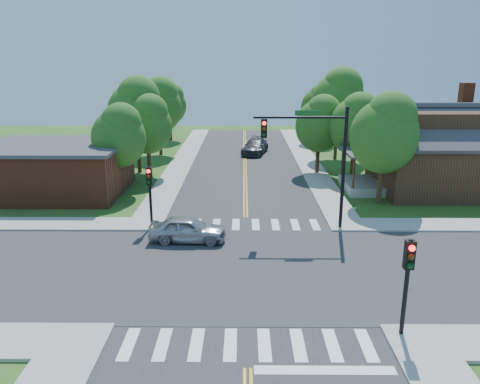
{
  "coord_description": "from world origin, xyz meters",
  "views": [
    {
      "loc": [
        -0.16,
        -20.57,
        9.76
      ],
      "look_at": [
        -0.35,
        5.84,
        2.2
      ],
      "focal_mm": 35.0,
      "sensor_mm": 36.0,
      "label": 1
    }
  ],
  "objects_px": {
    "car_silver": "(188,230)",
    "car_dgrey": "(255,147)",
    "signal_pole_nw": "(150,185)",
    "signal_mast_ne": "(315,148)",
    "signal_pole_se": "(408,270)",
    "house_ne": "(446,147)"
  },
  "relations": [
    {
      "from": "car_silver",
      "to": "car_dgrey",
      "type": "xyz_separation_m",
      "value": [
        4.29,
        24.73,
        0.06
      ]
    },
    {
      "from": "signal_mast_ne",
      "to": "car_silver",
      "type": "distance_m",
      "value": 8.49
    },
    {
      "from": "signal_mast_ne",
      "to": "signal_pole_nw",
      "type": "relative_size",
      "value": 1.89
    },
    {
      "from": "signal_pole_se",
      "to": "car_silver",
      "type": "height_order",
      "value": "signal_pole_se"
    },
    {
      "from": "signal_mast_ne",
      "to": "signal_pole_nw",
      "type": "bearing_deg",
      "value": -179.93
    },
    {
      "from": "signal_pole_nw",
      "to": "car_dgrey",
      "type": "distance_m",
      "value": 23.7
    },
    {
      "from": "signal_pole_se",
      "to": "house_ne",
      "type": "bearing_deg",
      "value": 64.42
    },
    {
      "from": "signal_mast_ne",
      "to": "car_silver",
      "type": "bearing_deg",
      "value": -163.65
    },
    {
      "from": "house_ne",
      "to": "car_dgrey",
      "type": "bearing_deg",
      "value": 135.05
    },
    {
      "from": "house_ne",
      "to": "car_silver",
      "type": "distance_m",
      "value": 21.39
    },
    {
      "from": "signal_mast_ne",
      "to": "signal_pole_nw",
      "type": "height_order",
      "value": "signal_mast_ne"
    },
    {
      "from": "signal_pole_se",
      "to": "car_silver",
      "type": "distance_m",
      "value": 12.83
    },
    {
      "from": "house_ne",
      "to": "car_dgrey",
      "type": "xyz_separation_m",
      "value": [
        -14.02,
        14.0,
        -2.56
      ]
    },
    {
      "from": "signal_pole_nw",
      "to": "car_dgrey",
      "type": "relative_size",
      "value": 0.67
    },
    {
      "from": "signal_pole_se",
      "to": "house_ne",
      "type": "height_order",
      "value": "house_ne"
    },
    {
      "from": "signal_pole_nw",
      "to": "house_ne",
      "type": "relative_size",
      "value": 0.29
    },
    {
      "from": "signal_pole_nw",
      "to": "house_ne",
      "type": "xyz_separation_m",
      "value": [
        20.71,
        8.66,
        0.67
      ]
    },
    {
      "from": "signal_mast_ne",
      "to": "car_dgrey",
      "type": "height_order",
      "value": "signal_mast_ne"
    },
    {
      "from": "car_silver",
      "to": "car_dgrey",
      "type": "distance_m",
      "value": 25.1
    },
    {
      "from": "signal_pole_nw",
      "to": "house_ne",
      "type": "distance_m",
      "value": 22.45
    },
    {
      "from": "house_ne",
      "to": "car_silver",
      "type": "relative_size",
      "value": 3.07
    },
    {
      "from": "car_silver",
      "to": "signal_pole_nw",
      "type": "bearing_deg",
      "value": 51.76
    }
  ]
}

